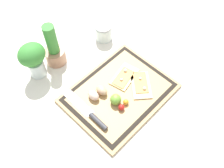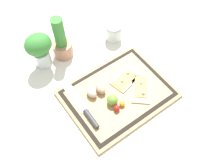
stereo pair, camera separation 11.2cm
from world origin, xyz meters
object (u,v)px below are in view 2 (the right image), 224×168
egg_brown (101,89)px  lime (112,100)px  egg_pink (92,93)px  cherry_tomato_yellow (122,104)px  knife (86,112)px  herb_pot (62,43)px  sauce_jar (114,32)px  cherry_tomato_red (117,108)px  herb_glass (39,48)px  pizza_slice_far (126,78)px  pizza_slice_near (141,89)px

egg_brown → lime: (0.01, -0.08, 0.01)m
egg_pink → lime: (0.05, -0.09, 0.01)m
egg_pink → cherry_tomato_yellow: size_ratio=2.29×
egg_pink → knife: bearing=-138.2°
herb_pot → sauce_jar: herb_pot is taller
egg_pink → cherry_tomato_red: egg_pink is taller
lime → herb_pot: size_ratio=0.21×
egg_brown → herb_pot: bearing=93.2°
knife → herb_pot: (0.10, 0.37, 0.06)m
knife → herb_glass: 0.38m
egg_pink → sauce_jar: sauce_jar is taller
pizza_slice_far → lime: size_ratio=3.23×
egg_brown → egg_pink: same height
pizza_slice_far → cherry_tomato_red: bearing=-141.6°
pizza_slice_far → cherry_tomato_red: 0.17m
pizza_slice_far → herb_glass: herb_glass is taller
pizza_slice_near → pizza_slice_far: 0.09m
lime → herb_glass: (-0.14, 0.40, 0.07)m
pizza_slice_far → lime: lime is taller
pizza_slice_near → egg_pink: egg_pink is taller
sauce_jar → cherry_tomato_yellow: bearing=-121.7°
egg_brown → cherry_tomato_red: egg_brown is taller
pizza_slice_near → herb_glass: bearing=124.5°
pizza_slice_far → egg_brown: 0.14m
cherry_tomato_red → herb_glass: 0.46m
cherry_tomato_red → sauce_jar: sauce_jar is taller
pizza_slice_far → cherry_tomato_red: (-0.14, -0.11, 0.01)m
egg_brown → knife: bearing=-154.1°
knife → cherry_tomato_yellow: size_ratio=10.49×
sauce_jar → egg_brown: bearing=-136.3°
herb_pot → sauce_jar: (0.28, -0.06, -0.04)m
knife → lime: size_ratio=5.32×
cherry_tomato_red → lime: bearing=80.4°
pizza_slice_far → egg_brown: (-0.14, 0.02, 0.01)m
egg_pink → cherry_tomato_yellow: egg_pink is taller
knife → herb_glass: (-0.01, 0.37, 0.09)m
pizza_slice_near → egg_pink: size_ratio=2.91×
cherry_tomato_yellow → herb_glass: bearing=110.7°
egg_pink → herb_pot: bearing=84.9°
herb_glass → cherry_tomato_yellow: bearing=-69.3°
herb_pot → sauce_jar: 0.29m
pizza_slice_far → herb_pot: bearing=115.3°
herb_glass → pizza_slice_near: bearing=-55.5°
egg_brown → lime: bearing=-84.4°
knife → egg_brown: bearing=25.9°
herb_glass → sauce_jar: bearing=-9.5°
egg_brown → sauce_jar: size_ratio=0.64×
pizza_slice_far → sauce_jar: 0.29m
knife → cherry_tomato_red: 0.13m
egg_brown → sauce_jar: sauce_jar is taller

